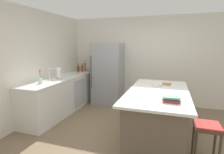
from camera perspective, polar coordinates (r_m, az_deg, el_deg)
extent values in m
plane|color=#7A664C|center=(3.74, 6.84, -18.24)|extent=(7.20, 7.20, 0.00)
cube|color=silver|center=(5.54, 11.82, 5.05)|extent=(6.00, 0.10, 2.60)
cube|color=silver|center=(4.48, -25.16, 3.14)|extent=(0.10, 6.00, 2.60)
cube|color=silver|center=(5.00, -15.33, -5.54)|extent=(0.63, 2.68, 0.90)
cube|color=white|center=(4.90, -15.59, -0.29)|extent=(0.66, 2.71, 0.03)
cube|color=#B2B5BA|center=(5.11, -10.25, -4.98)|extent=(0.01, 0.60, 0.76)
cube|color=brown|center=(3.62, 14.09, -11.73)|extent=(0.93, 1.95, 0.89)
cube|color=white|center=(3.47, 14.43, -4.61)|extent=(1.09, 2.15, 0.04)
cube|color=#93969B|center=(5.46, -1.30, 1.13)|extent=(0.86, 0.71, 1.83)
cylinder|color=#4C4C51|center=(5.25, -6.70, 1.71)|extent=(0.02, 0.02, 0.92)
cylinder|color=#473828|center=(2.98, 24.97, -20.63)|extent=(0.04, 0.04, 0.59)
cylinder|color=#473828|center=(3.24, 24.36, -17.96)|extent=(0.04, 0.04, 0.59)
cylinder|color=#473828|center=(3.29, 29.82, -17.98)|extent=(0.04, 0.04, 0.59)
cube|color=#473828|center=(2.99, 28.05, -13.93)|extent=(0.36, 0.36, 0.04)
cube|color=#B2332D|center=(2.98, 28.11, -13.31)|extent=(0.34, 0.34, 0.03)
cylinder|color=silver|center=(4.58, -19.23, -0.87)|extent=(0.05, 0.05, 0.02)
cylinder|color=silver|center=(4.56, -19.34, 0.98)|extent=(0.02, 0.02, 0.28)
cylinder|color=silver|center=(4.51, -18.82, 2.45)|extent=(0.14, 0.02, 0.02)
cylinder|color=silver|center=(4.25, -21.78, -1.18)|extent=(0.09, 0.09, 0.12)
cylinder|color=#4C7F3D|center=(4.24, -21.97, 0.26)|extent=(0.01, 0.03, 0.24)
sphere|color=#DB4C66|center=(4.22, -22.08, 1.85)|extent=(0.04, 0.04, 0.04)
cylinder|color=#4C7F3D|center=(4.22, -21.92, 0.31)|extent=(0.01, 0.02, 0.25)
sphere|color=#DB4C66|center=(4.20, -22.03, 1.99)|extent=(0.04, 0.04, 0.04)
cylinder|color=#4C7F3D|center=(4.22, -21.72, 0.29)|extent=(0.01, 0.05, 0.24)
sphere|color=#DB4C66|center=(4.20, -21.83, 1.95)|extent=(0.04, 0.04, 0.04)
cylinder|color=gray|center=(4.73, -16.45, -0.44)|extent=(0.14, 0.14, 0.01)
cylinder|color=white|center=(4.71, -16.53, 1.19)|extent=(0.11, 0.11, 0.26)
cylinder|color=gray|center=(4.69, -16.62, 3.00)|extent=(0.02, 0.02, 0.04)
cylinder|color=olive|center=(5.90, -8.54, 3.09)|extent=(0.06, 0.06, 0.25)
cylinder|color=olive|center=(5.88, -8.58, 4.76)|extent=(0.02, 0.02, 0.09)
cylinder|color=black|center=(5.88, -8.60, 5.26)|extent=(0.02, 0.02, 0.01)
cylinder|color=#994C23|center=(5.85, -9.45, 2.69)|extent=(0.05, 0.05, 0.19)
cylinder|color=#994C23|center=(5.84, -9.48, 3.91)|extent=(0.02, 0.02, 0.06)
cylinder|color=black|center=(5.83, -9.49, 4.26)|extent=(0.03, 0.03, 0.01)
cylinder|color=red|center=(5.75, -9.45, 2.41)|extent=(0.05, 0.05, 0.16)
cylinder|color=red|center=(5.73, -9.48, 3.49)|extent=(0.02, 0.02, 0.06)
cylinder|color=black|center=(5.73, -9.49, 3.84)|extent=(0.02, 0.02, 0.01)
cylinder|color=#5B3319|center=(5.70, -10.64, 2.46)|extent=(0.07, 0.07, 0.19)
cylinder|color=#5B3319|center=(5.68, -10.68, 3.76)|extent=(0.03, 0.03, 0.07)
cylinder|color=black|center=(5.68, -10.69, 4.17)|extent=(0.03, 0.03, 0.01)
cube|color=#A83338|center=(2.86, 18.34, -7.23)|extent=(0.22, 0.18, 0.03)
cube|color=#2D2D33|center=(2.85, 18.38, -6.66)|extent=(0.26, 0.17, 0.03)
cube|color=#4C7F60|center=(2.85, 18.40, -6.18)|extent=(0.21, 0.16, 0.02)
cylinder|color=silver|center=(3.83, 14.24, -2.32)|extent=(0.20, 0.20, 0.08)
cube|color=#9E7042|center=(4.08, 15.90, -2.07)|extent=(0.35, 0.25, 0.02)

